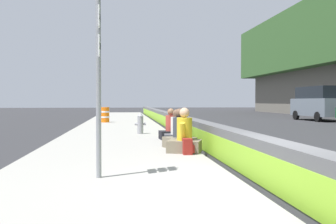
# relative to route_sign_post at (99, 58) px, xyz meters

# --- Properties ---
(ground_plane) EXTENTS (160.00, 160.00, 0.00)m
(ground_plane) POSITION_rel_route_sign_post_xyz_m (-0.93, -2.87, -2.23)
(ground_plane) COLOR #2B2B2D
(ground_plane) RESTS_ON ground
(sidewalk_strip) EXTENTS (80.00, 4.40, 0.14)m
(sidewalk_strip) POSITION_rel_route_sign_post_xyz_m (-0.93, -0.22, -2.16)
(sidewalk_strip) COLOR gray
(sidewalk_strip) RESTS_ON ground_plane
(jersey_barrier) EXTENTS (76.00, 0.45, 0.85)m
(jersey_barrier) POSITION_rel_route_sign_post_xyz_m (-0.93, -2.86, -1.81)
(jersey_barrier) COLOR #545456
(jersey_barrier) RESTS_ON ground_plane
(route_sign_post) EXTENTS (0.44, 0.09, 3.60)m
(route_sign_post) POSITION_rel_route_sign_post_xyz_m (0.00, 0.00, 0.00)
(route_sign_post) COLOR gray
(route_sign_post) RESTS_ON sidewalk_strip
(fire_hydrant) EXTENTS (0.26, 0.46, 0.88)m
(fire_hydrant) POSITION_rel_route_sign_post_xyz_m (9.13, -1.12, -1.65)
(fire_hydrant) COLOR gray
(fire_hydrant) RESTS_ON sidewalk_strip
(seated_person_foreground) EXTENTS (0.95, 1.02, 1.17)m
(seated_person_foreground) POSITION_rel_route_sign_post_xyz_m (3.20, -2.02, -1.73)
(seated_person_foreground) COLOR #706651
(seated_person_foreground) RESTS_ON sidewalk_strip
(seated_person_middle) EXTENTS (0.91, 0.98, 1.13)m
(seated_person_middle) POSITION_rel_route_sign_post_xyz_m (4.22, -2.04, -1.74)
(seated_person_middle) COLOR #706651
(seated_person_middle) RESTS_ON sidewalk_strip
(seated_person_rear) EXTENTS (0.73, 0.83, 1.08)m
(seated_person_rear) POSITION_rel_route_sign_post_xyz_m (5.34, -2.10, -1.76)
(seated_person_rear) COLOR #424247
(seated_person_rear) RESTS_ON sidewalk_strip
(seated_person_far) EXTENTS (0.72, 0.83, 1.08)m
(seated_person_far) POSITION_rel_route_sign_post_xyz_m (6.73, -2.09, -1.75)
(seated_person_far) COLOR black
(seated_person_far) RESTS_ON sidewalk_strip
(backpack) EXTENTS (0.32, 0.28, 0.40)m
(backpack) POSITION_rel_route_sign_post_xyz_m (2.79, -2.04, -1.90)
(backpack) COLOR maroon
(backpack) RESTS_ON sidewalk_strip
(construction_barrel) EXTENTS (0.54, 0.54, 0.95)m
(construction_barrel) POSITION_rel_route_sign_post_xyz_m (17.94, 0.71, -1.61)
(construction_barrel) COLOR orange
(construction_barrel) RESTS_ON sidewalk_strip
(parked_car_midline) EXTENTS (5.17, 2.25, 2.56)m
(parked_car_midline) POSITION_rel_route_sign_post_xyz_m (20.95, -14.95, -0.88)
(parked_car_midline) COLOR slate
(parked_car_midline) RESTS_ON ground_plane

